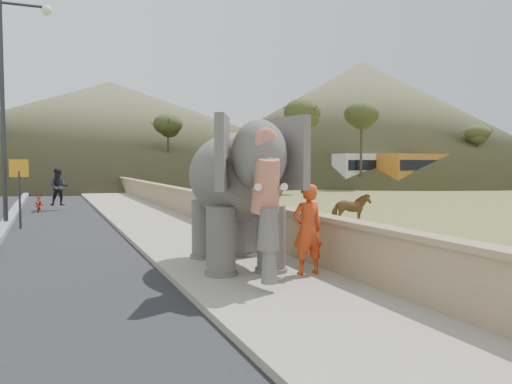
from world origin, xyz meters
TOP-DOWN VIEW (x-y plane):
  - ground at (0.00, 0.00)m, footprint 160.00×160.00m
  - walkway at (0.00, 10.00)m, footprint 3.00×120.00m
  - parapet at (1.65, 10.00)m, footprint 0.30×120.00m
  - lamppost at (-4.69, 14.17)m, footprint 1.76×0.36m
  - signboard at (-4.50, 13.38)m, footprint 0.60×0.08m
  - cow at (6.67, 10.13)m, footprint 1.51×1.09m
  - distant_car at (15.01, 35.31)m, footprint 4.33×1.98m
  - bus_white at (25.56, 32.14)m, footprint 11.09×2.92m
  - bus_orange at (28.65, 30.98)m, footprint 11.28×4.77m
  - hill_right at (36.00, 52.00)m, footprint 56.00×56.00m
  - hill_far at (5.00, 70.00)m, footprint 80.00×80.00m
  - elephant_and_man at (0.02, 4.32)m, footprint 2.49×4.21m
  - motorcyclist at (-3.52, 19.92)m, footprint 1.65×1.71m
  - trees at (2.07, 30.53)m, footprint 48.50×43.19m

SIDE VIEW (x-z plane):
  - ground at x=0.00m, z-range 0.00..0.00m
  - walkway at x=0.00m, z-range 0.00..0.15m
  - parapet at x=1.65m, z-range 0.00..1.10m
  - cow at x=6.67m, z-range 0.00..1.16m
  - distant_car at x=15.01m, z-range 0.00..1.44m
  - motorcyclist at x=-3.52m, z-range -0.20..1.84m
  - bus_white at x=25.56m, z-range 0.00..3.10m
  - bus_orange at x=28.65m, z-range 0.00..3.10m
  - elephant_and_man at x=0.02m, z-range 0.14..3.04m
  - signboard at x=-4.50m, z-range 0.44..2.84m
  - trees at x=2.07m, z-range -0.74..8.35m
  - lamppost at x=-4.69m, z-range 0.87..8.87m
  - hill_far at x=5.00m, z-range 0.00..14.00m
  - hill_right at x=36.00m, z-range 0.00..16.00m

